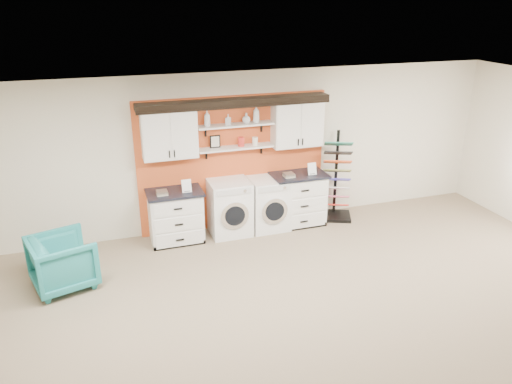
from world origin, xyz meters
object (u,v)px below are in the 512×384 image
object	(u,v)px
base_cabinet_right	(298,199)
washer	(230,207)
base_cabinet_left	(176,216)
dryer	(268,203)
armchair	(63,262)
sample_rack	(335,191)

from	to	relation	value
base_cabinet_right	washer	distance (m)	1.30
base_cabinet_right	base_cabinet_left	bearing A→B (deg)	180.00
base_cabinet_left	washer	world-z (taller)	washer
dryer	armchair	bearing A→B (deg)	-164.96
dryer	base_cabinet_right	bearing A→B (deg)	0.33
base_cabinet_left	dryer	size ratio (longest dim) A/B	0.98
base_cabinet_left	dryer	world-z (taller)	dryer
base_cabinet_left	washer	xyz separation A→B (m)	(0.96, -0.00, 0.03)
dryer	sample_rack	size ratio (longest dim) A/B	0.57
dryer	armchair	distance (m)	3.61
base_cabinet_right	sample_rack	bearing A→B (deg)	2.46
base_cabinet_left	base_cabinet_right	bearing A→B (deg)	-0.00
sample_rack	base_cabinet_left	bearing A→B (deg)	-156.35
base_cabinet_right	armchair	bearing A→B (deg)	-166.99
base_cabinet_right	dryer	world-z (taller)	base_cabinet_right
sample_rack	washer	bearing A→B (deg)	-155.97
armchair	dryer	bearing A→B (deg)	-91.37
base_cabinet_left	sample_rack	xyz separation A→B (m)	(3.04, 0.03, 0.07)
dryer	washer	bearing A→B (deg)	180.00
washer	armchair	xyz separation A→B (m)	(-2.76, -0.94, -0.10)
base_cabinet_right	armchair	world-z (taller)	base_cabinet_right
washer	armchair	distance (m)	2.91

